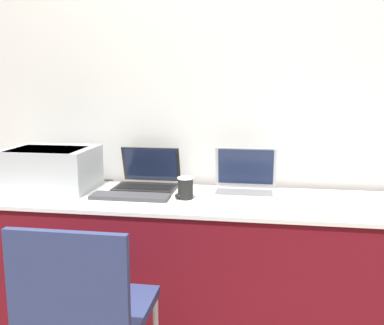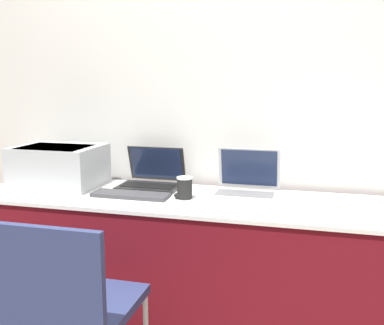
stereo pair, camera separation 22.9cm
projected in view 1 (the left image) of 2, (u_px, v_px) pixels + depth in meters
The scene contains 9 objects.
wall_back at pixel (223, 84), 2.54m from camera, with size 8.00×0.05×2.60m.
table at pixel (214, 266), 2.34m from camera, with size 2.54×0.59×0.73m.
printer at pixel (51, 167), 2.47m from camera, with size 0.47×0.37×0.23m.
laptop_left at pixel (147, 179), 2.51m from camera, with size 0.34×0.28×0.22m.
laptop_right at pixel (245, 183), 2.39m from camera, with size 0.33×0.28×0.24m.
external_keyboard at pixel (130, 196), 2.29m from camera, with size 0.40×0.13×0.02m.
coffee_cup at pixel (185, 188), 2.27m from camera, with size 0.08×0.08×0.11m.
mouse at pixel (180, 196), 2.28m from camera, with size 0.06×0.05×0.03m.
chair at pixel (85, 307), 1.67m from camera, with size 0.43×0.45×0.83m.
Camera 1 is at (0.24, -1.91, 1.32)m, focal length 42.00 mm.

